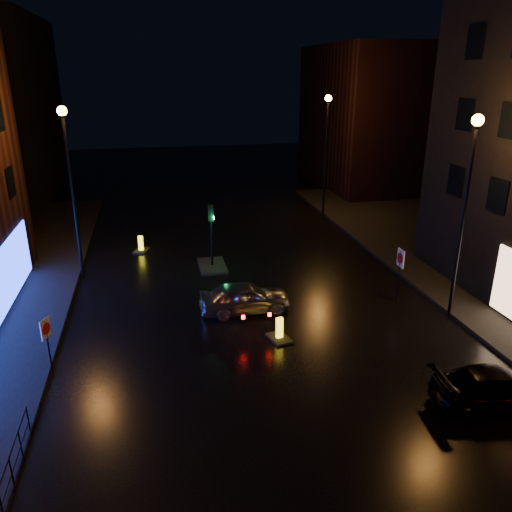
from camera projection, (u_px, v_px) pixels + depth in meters
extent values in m
plane|color=black|center=(319.00, 442.00, 14.08)|extent=(120.00, 120.00, 0.00)
cube|color=black|center=(365.00, 117.00, 44.26)|extent=(8.00, 14.00, 12.00)
cylinder|color=black|center=(74.00, 200.00, 23.98)|extent=(0.14, 0.14, 8.00)
cylinder|color=black|center=(62.00, 114.00, 22.59)|extent=(0.20, 0.20, 0.25)
sphere|color=orange|center=(62.00, 111.00, 22.54)|extent=(0.44, 0.44, 0.44)
cylinder|color=black|center=(462.00, 228.00, 19.72)|extent=(0.14, 0.14, 8.00)
cylinder|color=black|center=(477.00, 124.00, 18.32)|extent=(0.20, 0.20, 0.25)
sphere|color=orange|center=(478.00, 120.00, 18.27)|extent=(0.44, 0.44, 0.44)
cylinder|color=black|center=(325.00, 161.00, 34.38)|extent=(0.14, 0.14, 8.00)
cylinder|color=black|center=(328.00, 101.00, 32.99)|extent=(0.20, 0.20, 0.25)
sphere|color=orange|center=(328.00, 98.00, 32.93)|extent=(0.44, 0.44, 0.44)
cube|color=black|center=(212.00, 266.00, 26.65)|extent=(1.40, 2.40, 0.12)
cylinder|color=black|center=(212.00, 242.00, 26.19)|extent=(0.12, 0.12, 2.80)
cube|color=black|center=(211.00, 213.00, 25.63)|extent=(0.28, 0.22, 0.90)
cylinder|color=#0CFF59|center=(213.00, 218.00, 25.75)|extent=(0.05, 0.18, 0.18)
cylinder|color=black|center=(1.00, 506.00, 11.42)|extent=(0.04, 6.00, 0.04)
cylinder|color=black|center=(1.00, 506.00, 11.42)|extent=(0.04, 0.04, 1.00)
cylinder|color=black|center=(29.00, 421.00, 14.17)|extent=(0.04, 0.04, 1.00)
imported|color=#A9ACB0|center=(245.00, 297.00, 21.53)|extent=(3.92, 1.61, 1.33)
imported|color=black|center=(500.00, 387.00, 15.48)|extent=(4.39, 2.08, 1.24)
cube|color=black|center=(279.00, 338.00, 19.48)|extent=(0.94, 1.20, 0.09)
cube|color=yellow|center=(279.00, 328.00, 19.33)|extent=(0.28, 0.21, 0.88)
cube|color=black|center=(279.00, 328.00, 19.33)|extent=(0.26, 0.08, 0.53)
cube|color=black|center=(141.00, 251.00, 28.97)|extent=(1.03, 1.24, 0.09)
cube|color=#FFF119|center=(141.00, 243.00, 28.82)|extent=(0.29, 0.24, 0.89)
cube|color=black|center=(141.00, 243.00, 28.82)|extent=(0.26, 0.11, 0.53)
cylinder|color=black|center=(49.00, 348.00, 16.89)|extent=(0.06, 0.06, 2.06)
cube|color=silver|center=(45.00, 329.00, 16.63)|extent=(0.25, 0.49, 0.70)
cylinder|color=#B20C0C|center=(46.00, 329.00, 16.63)|extent=(0.19, 0.38, 0.41)
cylinder|color=black|center=(399.00, 276.00, 22.39)|extent=(0.07, 0.07, 2.39)
cube|color=silver|center=(401.00, 258.00, 22.09)|extent=(0.06, 0.60, 0.81)
cylinder|color=#B20C0C|center=(400.00, 258.00, 22.08)|extent=(0.03, 0.48, 0.48)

